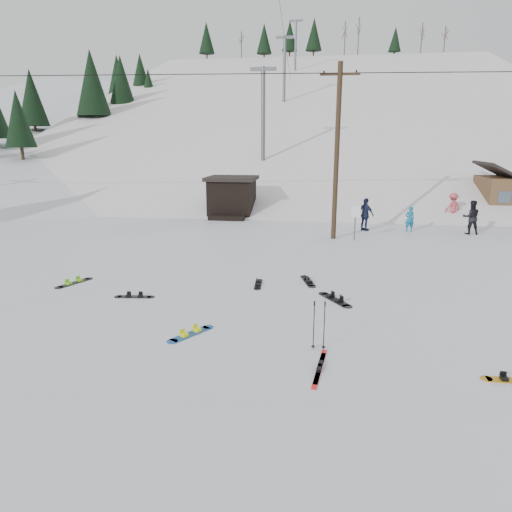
# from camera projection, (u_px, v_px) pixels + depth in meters

# --- Properties ---
(ground) EXTENTS (200.00, 200.00, 0.00)m
(ground) POSITION_uv_depth(u_px,v_px,m) (263.00, 347.00, 11.69)
(ground) COLOR silver
(ground) RESTS_ON ground
(ski_slope) EXTENTS (60.00, 85.24, 65.97)m
(ski_slope) POSITION_uv_depth(u_px,v_px,m) (312.00, 261.00, 67.38)
(ski_slope) COLOR white
(ski_slope) RESTS_ON ground
(ridge_left) EXTENTS (47.54, 95.03, 58.38)m
(ridge_left) POSITION_uv_depth(u_px,v_px,m) (59.00, 257.00, 65.54)
(ridge_left) COLOR silver
(ridge_left) RESTS_ON ground
(treeline_left) EXTENTS (20.00, 64.00, 10.00)m
(treeline_left) POSITION_uv_depth(u_px,v_px,m) (27.00, 185.00, 54.89)
(treeline_left) COLOR black
(treeline_left) RESTS_ON ground
(treeline_crest) EXTENTS (50.00, 6.00, 10.00)m
(treeline_crest) POSITION_uv_depth(u_px,v_px,m) (318.00, 167.00, 94.19)
(treeline_crest) COLOR black
(treeline_crest) RESTS_ON ski_slope
(utility_pole) EXTENTS (2.00, 0.26, 9.00)m
(utility_pole) POSITION_uv_depth(u_px,v_px,m) (337.00, 150.00, 23.70)
(utility_pole) COLOR #3A2819
(utility_pole) RESTS_ON ground
(trail_sign) EXTENTS (0.50, 0.09, 1.85)m
(trail_sign) POSITION_uv_depth(u_px,v_px,m) (355.00, 217.00, 23.97)
(trail_sign) COLOR #595B60
(trail_sign) RESTS_ON ground
(lift_hut) EXTENTS (3.40, 4.10, 2.75)m
(lift_hut) POSITION_uv_depth(u_px,v_px,m) (232.00, 196.00, 32.16)
(lift_hut) COLOR black
(lift_hut) RESTS_ON ground
(lift_tower_near) EXTENTS (2.20, 0.36, 8.00)m
(lift_tower_near) POSITION_uv_depth(u_px,v_px,m) (263.00, 109.00, 39.12)
(lift_tower_near) COLOR #595B60
(lift_tower_near) RESTS_ON ski_slope
(lift_tower_mid) EXTENTS (2.20, 0.36, 8.00)m
(lift_tower_mid) POSITION_uv_depth(u_px,v_px,m) (284.00, 65.00, 56.72)
(lift_tower_mid) COLOR #595B60
(lift_tower_mid) RESTS_ON ski_slope
(lift_tower_far) EXTENTS (2.20, 0.36, 8.00)m
(lift_tower_far) POSITION_uv_depth(u_px,v_px,m) (296.00, 42.00, 74.32)
(lift_tower_far) COLOR #595B60
(lift_tower_far) RESTS_ON ski_slope
(hero_snowboard) EXTENTS (0.99, 1.35, 0.11)m
(hero_snowboard) POSITION_uv_depth(u_px,v_px,m) (191.00, 334.00, 12.46)
(hero_snowboard) COLOR #174D98
(hero_snowboard) RESTS_ON ground
(hero_skis) EXTENTS (0.34, 1.93, 0.10)m
(hero_skis) POSITION_uv_depth(u_px,v_px,m) (320.00, 368.00, 10.58)
(hero_skis) COLOR red
(hero_skis) RESTS_ON ground
(ski_poles) EXTENTS (0.35, 0.09, 1.28)m
(ski_poles) POSITION_uv_depth(u_px,v_px,m) (319.00, 325.00, 11.45)
(ski_poles) COLOR black
(ski_poles) RESTS_ON ground
(board_scatter_a) EXTENTS (1.37, 0.38, 0.10)m
(board_scatter_a) POSITION_uv_depth(u_px,v_px,m) (134.00, 296.00, 15.45)
(board_scatter_a) COLOR black
(board_scatter_a) RESTS_ON ground
(board_scatter_b) EXTENTS (0.32, 1.32, 0.09)m
(board_scatter_b) POSITION_uv_depth(u_px,v_px,m) (258.00, 284.00, 16.80)
(board_scatter_b) COLOR black
(board_scatter_b) RESTS_ON ground
(board_scatter_c) EXTENTS (0.82, 1.49, 0.11)m
(board_scatter_c) POSITION_uv_depth(u_px,v_px,m) (74.00, 283.00, 16.95)
(board_scatter_c) COLOR black
(board_scatter_c) RESTS_ON ground
(board_scatter_d) EXTENTS (1.09, 1.49, 0.12)m
(board_scatter_d) POSITION_uv_depth(u_px,v_px,m) (335.00, 299.00, 15.15)
(board_scatter_d) COLOR black
(board_scatter_d) RESTS_ON ground
(board_scatter_f) EXTENTS (0.63, 1.51, 0.11)m
(board_scatter_f) POSITION_uv_depth(u_px,v_px,m) (308.00, 281.00, 17.14)
(board_scatter_f) COLOR black
(board_scatter_f) RESTS_ON ground
(skier_teal) EXTENTS (0.58, 0.42, 1.48)m
(skier_teal) POSITION_uv_depth(u_px,v_px,m) (410.00, 219.00, 26.58)
(skier_teal) COLOR #0E628C
(skier_teal) RESTS_ON ground
(skier_dark) EXTENTS (0.95, 0.75, 1.92)m
(skier_dark) POSITION_uv_depth(u_px,v_px,m) (471.00, 217.00, 25.77)
(skier_dark) COLOR black
(skier_dark) RESTS_ON ground
(skier_pink) EXTENTS (1.37, 1.16, 1.84)m
(skier_pink) POSITION_uv_depth(u_px,v_px,m) (453.00, 207.00, 30.12)
(skier_pink) COLOR #BC424D
(skier_pink) RESTS_ON ground
(skier_navy) EXTENTS (1.16, 1.09, 1.92)m
(skier_navy) POSITION_uv_depth(u_px,v_px,m) (365.00, 214.00, 26.77)
(skier_navy) COLOR #192140
(skier_navy) RESTS_ON ground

